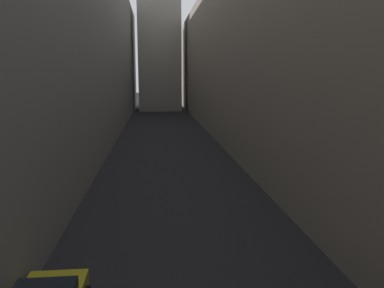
{
  "coord_description": "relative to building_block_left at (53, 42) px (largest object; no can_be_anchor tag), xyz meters",
  "views": [
    {
      "loc": [
        -1.25,
        9.46,
        7.07
      ],
      "look_at": [
        0.0,
        22.2,
        4.81
      ],
      "focal_mm": 36.03,
      "sensor_mm": 36.0,
      "label": 1
    }
  ],
  "objects": [
    {
      "name": "ground_plane",
      "position": [
        11.19,
        -2.0,
        -10.41
      ],
      "size": [
        264.0,
        264.0,
        0.0
      ],
      "primitive_type": "plane",
      "color": "black"
    },
    {
      "name": "building_block_left",
      "position": [
        0.0,
        0.0,
        0.0
      ],
      "size": [
        11.39,
        108.0,
        20.81
      ],
      "primitive_type": "cube",
      "color": "slate",
      "rests_on": "ground"
    },
    {
      "name": "building_block_right",
      "position": [
        21.69,
        0.0,
        -1.09
      ],
      "size": [
        10.0,
        108.0,
        18.63
      ],
      "primitive_type": "cube",
      "color": "gray",
      "rests_on": "ground"
    }
  ]
}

